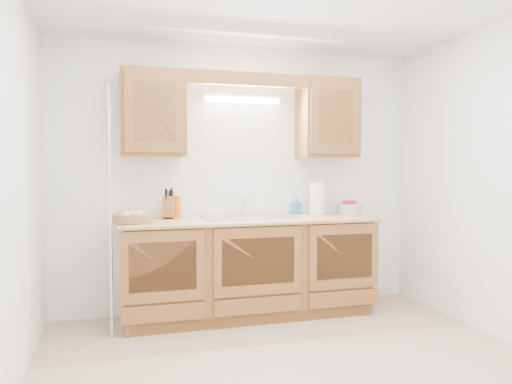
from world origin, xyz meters
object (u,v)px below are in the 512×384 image
object	(u,v)px
paper_towel	(317,199)
knife_block	(169,207)
fruit_basket	(132,217)
apple_bowl	(349,208)

from	to	relation	value
paper_towel	knife_block	bearing A→B (deg)	178.46
fruit_basket	paper_towel	size ratio (longest dim) A/B	1.10
fruit_basket	paper_towel	world-z (taller)	paper_towel
paper_towel	apple_bowl	bearing A→B (deg)	-4.94
fruit_basket	paper_towel	distance (m)	1.76
fruit_basket	knife_block	distance (m)	0.42
knife_block	apple_bowl	size ratio (longest dim) A/B	0.87
fruit_basket	apple_bowl	world-z (taller)	apple_bowl
knife_block	paper_towel	distance (m)	1.41
fruit_basket	knife_block	bearing A→B (deg)	36.50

